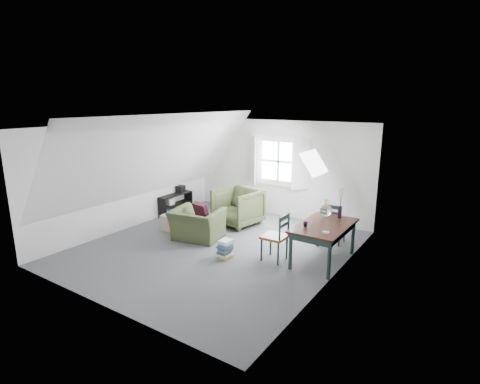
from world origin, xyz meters
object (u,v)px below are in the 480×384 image
Objects in this scene: media_shelf at (174,205)px; magazine_stack at (225,249)px; ottoman at (177,221)px; armchair_far at (238,224)px; dining_table at (324,229)px; armchair_near at (197,239)px; dining_chair_far at (334,223)px; dining_chair_near at (276,236)px.

media_shelf reaches higher than magazine_stack.
magazine_stack is (1.94, -0.73, -0.01)m from ottoman.
media_shelf reaches higher than armchair_far.
dining_table is 4.02× the size of magazine_stack.
armchair_near is at bearing -15.74° from ottoman.
media_shelf is (-1.95, -0.19, 0.24)m from armchair_far.
dining_chair_far reaches higher than media_shelf.
dining_table reaches higher than ottoman.
magazine_stack is (-0.86, -0.45, -0.30)m from dining_chair_near.
dining_table reaches higher than media_shelf.
armchair_near is 1.32m from armchair_far.
armchair_near is 1.05× the size of armchair_far.
armchair_far is (0.20, 1.31, 0.00)m from armchair_near.
dining_table reaches higher than armchair_near.
dining_table is at bearing 108.36° from dining_chair_far.
dining_chair_far reaches higher than ottoman.
media_shelf is (-3.74, 1.16, -0.24)m from dining_chair_near.
ottoman is at bearing 159.35° from magazine_stack.
dining_table is at bearing 2.94° from ottoman.
ottoman is 1.29m from media_shelf.
ottoman is 2.07m from magazine_stack.
armchair_far is 1.49m from ottoman.
dining_table is (3.56, 0.18, 0.44)m from ottoman.
dining_chair_far is at bearing 52.78° from magazine_stack.
ottoman is 0.54× the size of media_shelf.
dining_table is 1.38× the size of media_shelf.
magazine_stack is (2.87, -1.62, -0.06)m from media_shelf.
magazine_stack is at bearing -60.47° from dining_chair_near.
dining_table is at bearing -9.23° from armchair_far.
dining_table is (2.55, -0.89, 0.63)m from armchair_far.
armchair_near is at bearing -89.54° from dining_chair_near.
dining_chair_near reaches higher than armchair_far.
dining_chair_near reaches higher than magazine_stack.
armchair_far is at bearing -109.51° from armchair_near.
dining_chair_near is at bearing -149.87° from dining_table.
media_shelf is (-1.75, 1.11, 0.24)m from armchair_near.
dining_chair_near is (-0.60, -1.48, 0.03)m from dining_chair_far.
ottoman is 3.62m from dining_chair_far.
armchair_far is 1.97m from media_shelf.
ottoman is at bearing -93.80° from dining_chair_near.
dining_chair_far is at bearing 13.08° from armchair_far.
dining_chair_near is at bearing 27.69° from magazine_stack.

